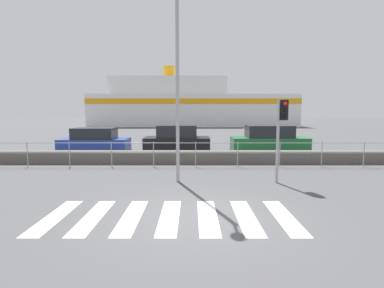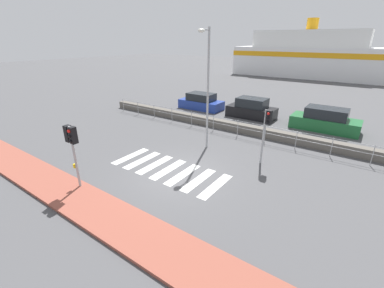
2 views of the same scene
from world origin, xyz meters
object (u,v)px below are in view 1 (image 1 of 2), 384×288
traffic_light_far (283,122)px  parked_car_black (178,140)px  streetlamp (178,64)px  parked_car_blue (96,142)px  ferry_boat (189,106)px  parked_car_green (270,141)px

traffic_light_far → parked_car_black: traffic_light_far is taller
streetlamp → parked_car_blue: size_ratio=1.64×
ferry_boat → parked_car_green: ferry_boat is taller
ferry_boat → parked_car_green: size_ratio=6.96×
parked_car_blue → parked_car_black: size_ratio=1.04×
parked_car_blue → parked_car_green: (10.43, -0.00, 0.06)m
parked_car_blue → traffic_light_far: bearing=-41.0°
traffic_light_far → ferry_boat: 37.45m
parked_car_blue → parked_car_black: 4.93m
streetlamp → parked_car_black: size_ratio=1.70×
traffic_light_far → streetlamp: size_ratio=0.43×
streetlamp → parked_car_green: bearing=56.4°
traffic_light_far → streetlamp: bearing=179.7°
traffic_light_far → parked_car_blue: bearing=139.0°
parked_car_black → parked_car_green: 5.51m
ferry_boat → parked_car_blue: ferry_boat is taller
traffic_light_far → parked_car_green: size_ratio=0.64×
traffic_light_far → streetlamp: 4.02m
streetlamp → parked_car_green: size_ratio=1.48×
parked_car_black → parked_car_green: parked_car_black is taller
streetlamp → ferry_boat: size_ratio=0.21×
ferry_boat → parked_car_black: bearing=-90.6°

